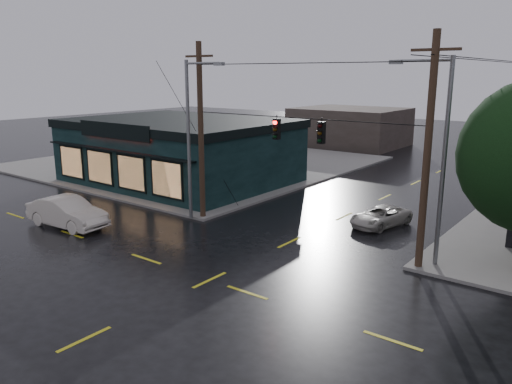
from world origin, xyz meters
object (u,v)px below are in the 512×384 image
Objects in this scene: utility_pole_ne at (418,269)px; sedan_cream at (67,212)px; utility_pole_nw at (203,218)px; suv_silver at (381,216)px.

utility_pole_ne is 1.98× the size of sedan_cream.
utility_pole_ne is 18.84m from sedan_cream.
suv_silver is (9.01, 5.01, 0.55)m from utility_pole_nw.
utility_pole_nw is 2.55× the size of suv_silver.
sedan_cream is (-4.89, -5.83, 0.84)m from utility_pole_nw.
utility_pole_nw reaches higher than suv_silver.
utility_pole_ne is at bearing -37.78° from suv_silver.
suv_silver is at bearing -57.12° from sedan_cream.
suv_silver is (13.91, 10.84, -0.29)m from sedan_cream.
sedan_cream is (-17.89, -5.83, 0.84)m from utility_pole_ne.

